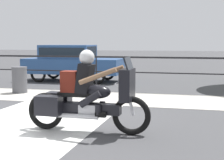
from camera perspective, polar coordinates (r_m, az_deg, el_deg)
name	(u,v)px	position (r m, az deg, el deg)	size (l,w,h in m)	color
ground_plane	(30,121)	(7.78, -13.42, -6.65)	(120.00, 120.00, 0.00)	#424244
sidewalk_band	(82,97)	(10.85, -5.02, -2.80)	(44.00, 2.40, 0.01)	#B7B2A8
crosswalk_band	(31,123)	(7.55, -13.26, -7.01)	(2.93, 6.00, 0.01)	silver
fence_railing	(96,63)	(12.21, -2.64, 2.78)	(36.00, 0.05, 1.23)	black
motorcycle	(86,96)	(6.56, -4.35, -2.69)	(2.46, 0.76, 1.58)	black
parked_car	(71,60)	(15.18, -6.75, 3.24)	(4.26, 1.71, 1.59)	#284C84
trash_bin	(20,80)	(12.02, -15.11, 0.03)	(0.52, 0.52, 0.89)	#515156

